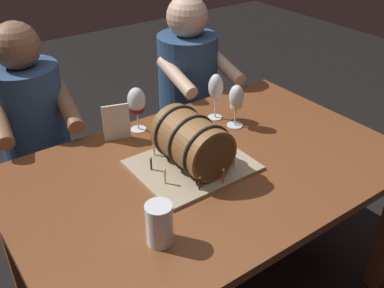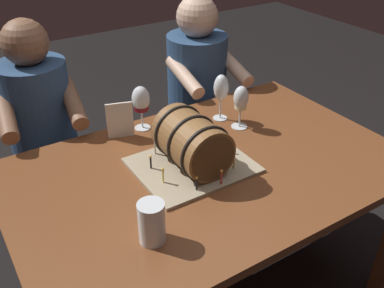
{
  "view_description": "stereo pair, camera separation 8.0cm",
  "coord_description": "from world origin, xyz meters",
  "px_view_note": "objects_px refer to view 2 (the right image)",
  "views": [
    {
      "loc": [
        -0.85,
        -1.08,
        1.66
      ],
      "look_at": [
        -0.06,
        0.03,
        0.82
      ],
      "focal_mm": 40.89,
      "sensor_mm": 36.0,
      "label": 1
    },
    {
      "loc": [
        -0.79,
        -1.12,
        1.66
      ],
      "look_at": [
        -0.06,
        0.03,
        0.82
      ],
      "focal_mm": 40.89,
      "sensor_mm": 36.0,
      "label": 2
    }
  ],
  "objects_px": {
    "wine_glass_red": "(141,101)",
    "wine_glass_white": "(241,100)",
    "wine_glass_empty": "(221,89)",
    "menu_card": "(120,120)",
    "person_seated_right": "(197,108)",
    "beer_pint": "(152,223)",
    "person_seated_left": "(48,153)",
    "dining_table": "(208,186)",
    "barrel_cake": "(192,145)"
  },
  "relations": [
    {
      "from": "person_seated_left",
      "to": "barrel_cake",
      "type": "bearing_deg",
      "value": -62.28
    },
    {
      "from": "barrel_cake",
      "to": "person_seated_right",
      "type": "distance_m",
      "value": 0.91
    },
    {
      "from": "wine_glass_red",
      "to": "wine_glass_white",
      "type": "xyz_separation_m",
      "value": [
        0.36,
        -0.22,
        -0.0
      ]
    },
    {
      "from": "wine_glass_red",
      "to": "beer_pint",
      "type": "relative_size",
      "value": 1.43
    },
    {
      "from": "wine_glass_red",
      "to": "person_seated_right",
      "type": "height_order",
      "value": "person_seated_right"
    },
    {
      "from": "dining_table",
      "to": "wine_glass_white",
      "type": "distance_m",
      "value": 0.4
    },
    {
      "from": "wine_glass_empty",
      "to": "person_seated_right",
      "type": "bearing_deg",
      "value": 69.39
    },
    {
      "from": "barrel_cake",
      "to": "wine_glass_red",
      "type": "relative_size",
      "value": 2.15
    },
    {
      "from": "person_seated_left",
      "to": "wine_glass_red",
      "type": "bearing_deg",
      "value": -44.77
    },
    {
      "from": "barrel_cake",
      "to": "dining_table",
      "type": "bearing_deg",
      "value": -30.41
    },
    {
      "from": "beer_pint",
      "to": "person_seated_left",
      "type": "height_order",
      "value": "person_seated_left"
    },
    {
      "from": "wine_glass_red",
      "to": "wine_glass_white",
      "type": "bearing_deg",
      "value": -30.88
    },
    {
      "from": "person_seated_right",
      "to": "menu_card",
      "type": "bearing_deg",
      "value": -149.29
    },
    {
      "from": "barrel_cake",
      "to": "wine_glass_empty",
      "type": "height_order",
      "value": "barrel_cake"
    },
    {
      "from": "wine_glass_empty",
      "to": "menu_card",
      "type": "bearing_deg",
      "value": 168.86
    },
    {
      "from": "wine_glass_empty",
      "to": "menu_card",
      "type": "xyz_separation_m",
      "value": [
        -0.45,
        0.09,
        -0.07
      ]
    },
    {
      "from": "wine_glass_empty",
      "to": "person_seated_left",
      "type": "relative_size",
      "value": 0.18
    },
    {
      "from": "dining_table",
      "to": "menu_card",
      "type": "bearing_deg",
      "value": 116.7
    },
    {
      "from": "person_seated_left",
      "to": "person_seated_right",
      "type": "xyz_separation_m",
      "value": [
        0.86,
        0.0,
        0.01
      ]
    },
    {
      "from": "beer_pint",
      "to": "person_seated_left",
      "type": "xyz_separation_m",
      "value": [
        -0.06,
        0.98,
        -0.26
      ]
    },
    {
      "from": "beer_pint",
      "to": "person_seated_right",
      "type": "distance_m",
      "value": 1.29
    },
    {
      "from": "person_seated_left",
      "to": "person_seated_right",
      "type": "distance_m",
      "value": 0.86
    },
    {
      "from": "dining_table",
      "to": "wine_glass_white",
      "type": "xyz_separation_m",
      "value": [
        0.28,
        0.18,
        0.22
      ]
    },
    {
      "from": "dining_table",
      "to": "menu_card",
      "type": "xyz_separation_m",
      "value": [
        -0.19,
        0.38,
        0.17
      ]
    },
    {
      "from": "menu_card",
      "to": "beer_pint",
      "type": "bearing_deg",
      "value": -88.94
    },
    {
      "from": "person_seated_right",
      "to": "person_seated_left",
      "type": "bearing_deg",
      "value": -179.99
    },
    {
      "from": "barrel_cake",
      "to": "beer_pint",
      "type": "height_order",
      "value": "barrel_cake"
    },
    {
      "from": "menu_card",
      "to": "person_seated_right",
      "type": "distance_m",
      "value": 0.77
    },
    {
      "from": "menu_card",
      "to": "wine_glass_empty",
      "type": "bearing_deg",
      "value": 5.99
    },
    {
      "from": "menu_card",
      "to": "person_seated_left",
      "type": "distance_m",
      "value": 0.52
    },
    {
      "from": "wine_glass_empty",
      "to": "wine_glass_white",
      "type": "distance_m",
      "value": 0.11
    },
    {
      "from": "wine_glass_white",
      "to": "person_seated_right",
      "type": "distance_m",
      "value": 0.66
    },
    {
      "from": "wine_glass_white",
      "to": "beer_pint",
      "type": "xyz_separation_m",
      "value": [
        -0.65,
        -0.41,
        -0.06
      ]
    },
    {
      "from": "beer_pint",
      "to": "barrel_cake",
      "type": "bearing_deg",
      "value": 40.7
    },
    {
      "from": "person_seated_right",
      "to": "wine_glass_empty",
      "type": "bearing_deg",
      "value": -110.61
    },
    {
      "from": "wine_glass_red",
      "to": "person_seated_left",
      "type": "xyz_separation_m",
      "value": [
        -0.35,
        0.35,
        -0.33
      ]
    },
    {
      "from": "menu_card",
      "to": "dining_table",
      "type": "bearing_deg",
      "value": -46.17
    },
    {
      "from": "dining_table",
      "to": "person_seated_left",
      "type": "xyz_separation_m",
      "value": [
        -0.43,
        0.74,
        -0.1
      ]
    },
    {
      "from": "wine_glass_empty",
      "to": "beer_pint",
      "type": "bearing_deg",
      "value": -139.99
    },
    {
      "from": "wine_glass_red",
      "to": "person_seated_right",
      "type": "xyz_separation_m",
      "value": [
        0.51,
        0.35,
        -0.32
      ]
    },
    {
      "from": "wine_glass_red",
      "to": "person_seated_left",
      "type": "distance_m",
      "value": 0.59
    },
    {
      "from": "wine_glass_empty",
      "to": "wine_glass_white",
      "type": "height_order",
      "value": "wine_glass_empty"
    },
    {
      "from": "wine_glass_empty",
      "to": "person_seated_right",
      "type": "xyz_separation_m",
      "value": [
        0.17,
        0.46,
        -0.34
      ]
    },
    {
      "from": "dining_table",
      "to": "wine_glass_white",
      "type": "bearing_deg",
      "value": 32.44
    },
    {
      "from": "barrel_cake",
      "to": "wine_glass_red",
      "type": "bearing_deg",
      "value": 93.81
    },
    {
      "from": "wine_glass_white",
      "to": "person_seated_left",
      "type": "xyz_separation_m",
      "value": [
        -0.71,
        0.56,
        -0.33
      ]
    },
    {
      "from": "wine_glass_red",
      "to": "person_seated_right",
      "type": "relative_size",
      "value": 0.17
    },
    {
      "from": "barrel_cake",
      "to": "wine_glass_empty",
      "type": "xyz_separation_m",
      "value": [
        0.31,
        0.26,
        0.05
      ]
    },
    {
      "from": "wine_glass_empty",
      "to": "person_seated_left",
      "type": "height_order",
      "value": "person_seated_left"
    },
    {
      "from": "menu_card",
      "to": "person_seated_left",
      "type": "relative_size",
      "value": 0.14
    }
  ]
}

